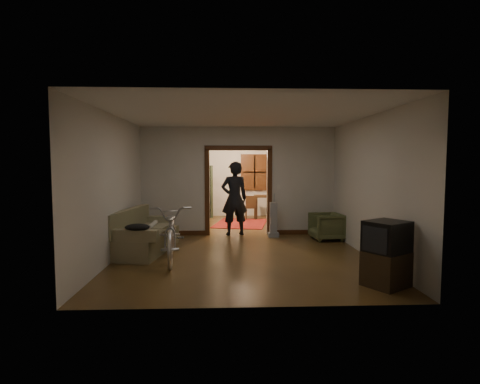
{
  "coord_description": "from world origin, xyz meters",
  "views": [
    {
      "loc": [
        -0.35,
        -8.97,
        1.87
      ],
      "look_at": [
        0.0,
        -0.3,
        1.2
      ],
      "focal_mm": 28.0,
      "sensor_mm": 36.0,
      "label": 1
    }
  ],
  "objects": [
    {
      "name": "chandelier",
      "position": [
        0.0,
        2.5,
        2.35
      ],
      "size": [
        0.24,
        0.24,
        0.24
      ],
      "primitive_type": "sphere",
      "color": "#FFE0A5",
      "rests_on": "ceiling"
    },
    {
      "name": "wall_back",
      "position": [
        0.0,
        4.25,
        1.4
      ],
      "size": [
        5.0,
        0.02,
        2.8
      ],
      "primitive_type": "cube",
      "color": "beige",
      "rests_on": "floor"
    },
    {
      "name": "desk",
      "position": [
        1.17,
        3.52,
        0.39
      ],
      "size": [
        1.11,
        0.73,
        0.77
      ],
      "primitive_type": "cube",
      "rotation": [
        0.0,
        0.0,
        -0.14
      ],
      "color": "#342111",
      "rests_on": "floor"
    },
    {
      "name": "door_casing",
      "position": [
        0.0,
        0.75,
        1.1
      ],
      "size": [
        1.74,
        0.2,
        2.32
      ],
      "primitive_type": "cube",
      "color": "#40200E",
      "rests_on": "floor"
    },
    {
      "name": "floor",
      "position": [
        0.0,
        0.0,
        0.0
      ],
      "size": [
        5.0,
        8.5,
        0.01
      ],
      "primitive_type": "cube",
      "color": "#402B14",
      "rests_on": "ground"
    },
    {
      "name": "oriental_rug",
      "position": [
        0.14,
        2.51,
        0.01
      ],
      "size": [
        1.87,
        2.24,
        0.02
      ],
      "primitive_type": "cube",
      "rotation": [
        0.0,
        0.0,
        -0.2
      ],
      "color": "maroon",
      "rests_on": "floor"
    },
    {
      "name": "rolled_paper",
      "position": [
        -1.94,
        -0.79,
        0.53
      ],
      "size": [
        0.09,
        0.75,
        0.09
      ],
      "primitive_type": "cylinder",
      "rotation": [
        1.57,
        0.0,
        0.0
      ],
      "color": "beige",
      "rests_on": "sofa"
    },
    {
      "name": "crt_tv",
      "position": [
        2.09,
        -3.48,
        0.75
      ],
      "size": [
        0.77,
        0.75,
        0.5
      ],
      "primitive_type": "cube",
      "rotation": [
        0.0,
        0.0,
        0.56
      ],
      "color": "black",
      "rests_on": "tv_stand"
    },
    {
      "name": "vacuum",
      "position": [
        0.88,
        0.38,
        0.44
      ],
      "size": [
        0.33,
        0.3,
        0.89
      ],
      "primitive_type": "cube",
      "rotation": [
        0.0,
        0.0,
        -0.34
      ],
      "color": "gray",
      "rests_on": "floor"
    },
    {
      "name": "desk_chair",
      "position": [
        0.5,
        3.39,
        0.4
      ],
      "size": [
        0.43,
        0.43,
        0.8
      ],
      "primitive_type": "cube",
      "rotation": [
        0.0,
        0.0,
        0.25
      ],
      "color": "#342111",
      "rests_on": "floor"
    },
    {
      "name": "partition_wall",
      "position": [
        0.0,
        0.75,
        1.4
      ],
      "size": [
        5.0,
        0.14,
        2.8
      ],
      "primitive_type": "cube",
      "color": "beige",
      "rests_on": "floor"
    },
    {
      "name": "tv_stand",
      "position": [
        2.09,
        -3.48,
        0.27
      ],
      "size": [
        0.78,
        0.76,
        0.53
      ],
      "primitive_type": "cube",
      "rotation": [
        0.0,
        0.0,
        0.56
      ],
      "color": "black",
      "rests_on": "floor"
    },
    {
      "name": "sofa",
      "position": [
        -2.04,
        -1.09,
        0.45
      ],
      "size": [
        1.2,
        2.09,
        0.91
      ],
      "primitive_type": "cube",
      "rotation": [
        0.0,
        0.0,
        -0.16
      ],
      "color": "#6E6C49",
      "rests_on": "floor"
    },
    {
      "name": "wall_left",
      "position": [
        -2.5,
        0.0,
        1.4
      ],
      "size": [
        0.02,
        8.5,
        2.8
      ],
      "primitive_type": "cube",
      "color": "beige",
      "rests_on": "floor"
    },
    {
      "name": "far_window",
      "position": [
        0.7,
        4.21,
        1.55
      ],
      "size": [
        0.98,
        0.06,
        1.28
      ],
      "primitive_type": "cube",
      "color": "black",
      "rests_on": "wall_back"
    },
    {
      "name": "ceiling",
      "position": [
        0.0,
        0.0,
        2.8
      ],
      "size": [
        5.0,
        8.5,
        0.01
      ],
      "primitive_type": "cube",
      "color": "white",
      "rests_on": "floor"
    },
    {
      "name": "jacket",
      "position": [
        -1.99,
        -2.0,
        0.68
      ],
      "size": [
        0.46,
        0.34,
        0.13
      ],
      "primitive_type": "ellipsoid",
      "color": "black",
      "rests_on": "sofa"
    },
    {
      "name": "wall_right",
      "position": [
        2.5,
        0.0,
        1.4
      ],
      "size": [
        0.02,
        8.5,
        2.8
      ],
      "primitive_type": "cube",
      "color": "beige",
      "rests_on": "floor"
    },
    {
      "name": "light_switch",
      "position": [
        1.05,
        0.68,
        1.25
      ],
      "size": [
        0.08,
        0.01,
        0.12
      ],
      "primitive_type": "cube",
      "color": "silver",
      "rests_on": "partition_wall"
    },
    {
      "name": "person",
      "position": [
        -0.11,
        0.7,
        0.96
      ],
      "size": [
        0.78,
        0.6,
        1.91
      ],
      "primitive_type": "imported",
      "rotation": [
        0.0,
        0.0,
        3.37
      ],
      "color": "black",
      "rests_on": "floor"
    },
    {
      "name": "globe",
      "position": [
        -1.25,
        3.91,
        1.94
      ],
      "size": [
        0.29,
        0.29,
        0.29
      ],
      "primitive_type": "sphere",
      "color": "#1E5972",
      "rests_on": "locker"
    },
    {
      "name": "armchair",
      "position": [
        2.11,
        -0.05,
        0.33
      ],
      "size": [
        0.79,
        0.77,
        0.66
      ],
      "primitive_type": "imported",
      "rotation": [
        0.0,
        0.0,
        -1.47
      ],
      "color": "#4C542F",
      "rests_on": "floor"
    },
    {
      "name": "locker",
      "position": [
        -1.25,
        3.91,
        0.9
      ],
      "size": [
        0.98,
        0.68,
        1.79
      ],
      "primitive_type": "cube",
      "rotation": [
        0.0,
        0.0,
        0.22
      ],
      "color": "#2B3922",
      "rests_on": "floor"
    },
    {
      "name": "bicycle",
      "position": [
        -1.38,
        -1.76,
        0.55
      ],
      "size": [
        0.96,
        2.16,
        1.1
      ],
      "primitive_type": "imported",
      "rotation": [
        0.0,
        0.0,
        0.11
      ],
      "color": "silver",
      "rests_on": "floor"
    }
  ]
}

